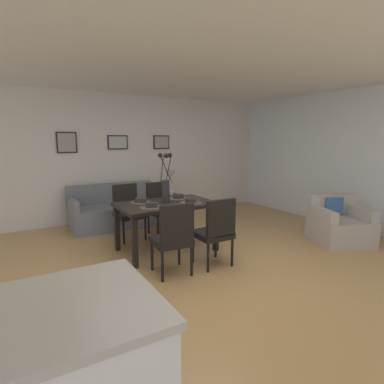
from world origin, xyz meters
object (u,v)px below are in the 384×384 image
(side_table, at_px, (171,207))
(framed_picture_center, at_px, (118,142))
(bowl_far_right, at_px, (178,196))
(armchair, at_px, (339,225))
(dining_chair_near_right, at_px, (128,209))
(centerpiece_vase, at_px, (166,184))
(dining_chair_near_left, at_px, (173,236))
(bowl_far_left, at_px, (191,200))
(table_lamp, at_px, (170,177))
(dining_chair_far_left, at_px, (216,229))
(framed_picture_left, at_px, (67,142))
(framed_picture_right, at_px, (161,142))
(dining_table, at_px, (166,209))
(bowl_near_left, at_px, (152,205))
(dining_chair_far_right, at_px, (161,206))
(sofa, at_px, (116,211))
(bowl_near_right, at_px, (141,200))

(side_table, xyz_separation_m, framed_picture_center, (-0.93, 0.55, 1.36))
(bowl_far_right, bearing_deg, armchair, -28.93)
(dining_chair_near_right, distance_m, centerpiece_vase, 1.05)
(dining_chair_near_left, xyz_separation_m, bowl_far_left, (0.62, 0.64, 0.27))
(bowl_far_right, height_order, side_table, bowl_far_right)
(centerpiece_vase, distance_m, table_lamp, 1.94)
(dining_chair_near_left, relative_size, dining_chair_far_left, 1.00)
(table_lamp, height_order, armchair, table_lamp)
(dining_chair_far_left, relative_size, table_lamp, 1.80)
(framed_picture_left, distance_m, framed_picture_right, 1.98)
(table_lamp, bearing_deg, framed_picture_right, 83.68)
(centerpiece_vase, bearing_deg, dining_chair_far_left, -71.06)
(dining_table, bearing_deg, dining_chair_near_left, -110.14)
(framed_picture_center, bearing_deg, armchair, -51.81)
(centerpiece_vase, height_order, framed_picture_left, framed_picture_left)
(dining_chair_near_right, relative_size, dining_chair_far_left, 1.00)
(dining_chair_far_left, distance_m, bowl_far_left, 0.72)
(dining_chair_near_left, bearing_deg, bowl_near_left, 90.83)
(dining_chair_far_left, height_order, framed_picture_left, framed_picture_left)
(dining_table, height_order, dining_chair_far_right, dining_chair_far_right)
(bowl_far_left, bearing_deg, dining_chair_far_right, 91.33)
(table_lamp, relative_size, framed_picture_right, 1.36)
(framed_picture_right, bearing_deg, centerpiece_vase, -113.70)
(framed_picture_center, bearing_deg, side_table, -30.74)
(dining_chair_far_right, distance_m, framed_picture_right, 1.93)
(bowl_near_left, bearing_deg, framed_picture_center, 82.67)
(dining_chair_near_right, distance_m, sofa, 0.93)
(bowl_far_left, bearing_deg, table_lamp, 72.13)
(centerpiece_vase, distance_m, bowl_far_right, 0.44)
(dining_chair_near_left, distance_m, bowl_near_left, 0.69)
(sofa, bearing_deg, framed_picture_right, 21.50)
(dining_chair_far_right, distance_m, centerpiece_vase, 1.01)
(table_lamp, bearing_deg, armchair, -58.67)
(centerpiece_vase, relative_size, armchair, 0.70)
(dining_table, height_order, bowl_far_left, bowl_far_left)
(dining_chair_far_left, xyz_separation_m, sofa, (-0.53, 2.63, -0.23))
(bowl_near_left, relative_size, armchair, 0.16)
(dining_chair_near_right, bearing_deg, centerpiece_vase, -71.27)
(dining_table, relative_size, table_lamp, 2.75)
(bowl_far_left, height_order, armchair, bowl_far_left)
(bowl_near_right, distance_m, bowl_far_right, 0.63)
(bowl_far_right, bearing_deg, framed_picture_right, 71.84)
(centerpiece_vase, bearing_deg, bowl_near_right, 148.00)
(bowl_far_right, xyz_separation_m, framed_picture_left, (-1.30, 2.05, 0.84))
(framed_picture_left, height_order, framed_picture_center, framed_picture_left)
(dining_chair_near_right, bearing_deg, framed_picture_left, 116.72)
(dining_chair_near_left, height_order, sofa, dining_chair_near_left)
(bowl_far_left, distance_m, side_table, 2.06)
(bowl_far_left, bearing_deg, side_table, 72.13)
(dining_chair_near_right, distance_m, table_lamp, 1.52)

